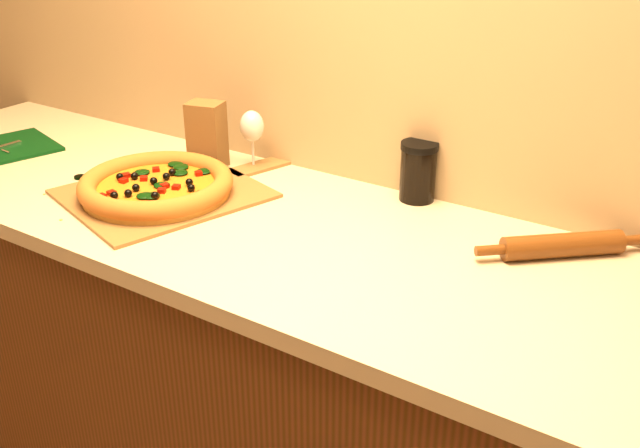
{
  "coord_description": "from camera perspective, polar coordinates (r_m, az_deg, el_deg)",
  "views": [
    {
      "loc": [
        0.78,
        0.27,
        1.6
      ],
      "look_at": [
        0.05,
        1.38,
        0.96
      ],
      "focal_mm": 40.0,
      "sensor_mm": 36.0,
      "label": 1
    }
  ],
  "objects": [
    {
      "name": "pizza",
      "position": [
        1.77,
        -12.96,
        3.03
      ],
      "size": [
        0.37,
        0.37,
        0.05
      ],
      "color": "#BF742F",
      "rests_on": "pizza_peel"
    },
    {
      "name": "pizza_peel",
      "position": [
        1.8,
        -11.92,
        2.54
      ],
      "size": [
        0.51,
        0.64,
        0.01
      ],
      "rotation": [
        0.0,
        0.0,
        -0.3
      ],
      "color": "brown",
      "rests_on": "countertop"
    },
    {
      "name": "wine_glass",
      "position": [
        1.9,
        -5.47,
        7.67
      ],
      "size": [
        0.06,
        0.06,
        0.16
      ],
      "color": "silver",
      "rests_on": "countertop"
    },
    {
      "name": "rolling_pin",
      "position": [
        1.54,
        18.82,
        -1.61
      ],
      "size": [
        0.29,
        0.26,
        0.05
      ],
      "rotation": [
        0.0,
        0.0,
        0.72
      ],
      "color": "#572F0E",
      "rests_on": "countertop"
    },
    {
      "name": "dark_jar",
      "position": [
        1.72,
        7.86,
        4.21
      ],
      "size": [
        0.09,
        0.09,
        0.14
      ],
      "color": "black",
      "rests_on": "countertop"
    },
    {
      "name": "bottle_cap",
      "position": [
        1.96,
        -18.66,
        3.58
      ],
      "size": [
        0.03,
        0.03,
        0.01
      ],
      "primitive_type": "cylinder",
      "rotation": [
        0.0,
        0.0,
        0.05
      ],
      "color": "black",
      "rests_on": "countertop"
    },
    {
      "name": "paper_bag",
      "position": [
        1.93,
        -9.03,
        7.0
      ],
      "size": [
        0.11,
        0.09,
        0.18
      ],
      "primitive_type": "cube",
      "rotation": [
        0.0,
        0.0,
        0.26
      ],
      "color": "brown",
      "rests_on": "countertop"
    },
    {
      "name": "cabinet",
      "position": [
        1.82,
        -0.55,
        -14.23
      ],
      "size": [
        2.8,
        0.65,
        0.86
      ],
      "primitive_type": "cube",
      "color": "#432A0E",
      "rests_on": "ground"
    },
    {
      "name": "countertop",
      "position": [
        1.57,
        -0.62,
        -1.51
      ],
      "size": [
        2.84,
        0.68,
        0.04
      ],
      "primitive_type": "cube",
      "color": "beige",
      "rests_on": "cabinet"
    }
  ]
}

